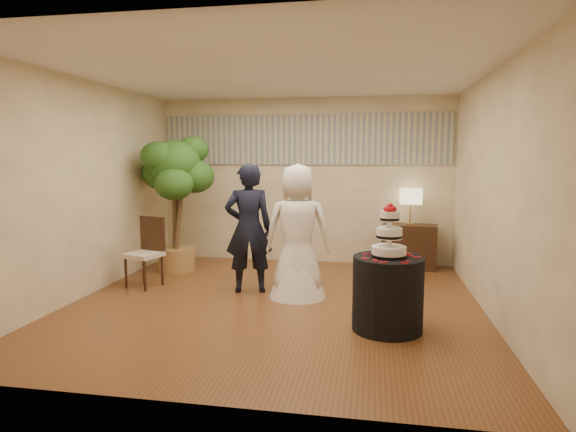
% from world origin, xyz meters
% --- Properties ---
extents(floor, '(5.00, 5.00, 0.00)m').
position_xyz_m(floor, '(0.00, 0.00, 0.00)').
color(floor, brown).
rests_on(floor, ground).
extents(ceiling, '(5.00, 5.00, 0.00)m').
position_xyz_m(ceiling, '(0.00, 0.00, 2.80)').
color(ceiling, white).
rests_on(ceiling, wall_back).
extents(wall_back, '(5.00, 0.06, 2.80)m').
position_xyz_m(wall_back, '(0.00, 2.50, 1.40)').
color(wall_back, beige).
rests_on(wall_back, ground).
extents(wall_front, '(5.00, 0.06, 2.80)m').
position_xyz_m(wall_front, '(0.00, -2.50, 1.40)').
color(wall_front, beige).
rests_on(wall_front, ground).
extents(wall_left, '(0.06, 5.00, 2.80)m').
position_xyz_m(wall_left, '(-2.50, 0.00, 1.40)').
color(wall_left, beige).
rests_on(wall_left, ground).
extents(wall_right, '(0.06, 5.00, 2.80)m').
position_xyz_m(wall_right, '(2.50, 0.00, 1.40)').
color(wall_right, beige).
rests_on(wall_right, ground).
extents(mural_border, '(4.90, 0.02, 0.85)m').
position_xyz_m(mural_border, '(0.00, 2.48, 2.10)').
color(mural_border, '#A1A395').
rests_on(mural_border, wall_back).
extents(groom, '(0.72, 0.57, 1.73)m').
position_xyz_m(groom, '(-0.45, 0.47, 0.86)').
color(groom, black).
rests_on(groom, floor).
extents(bride, '(0.93, 0.85, 1.73)m').
position_xyz_m(bride, '(0.23, 0.36, 0.86)').
color(bride, white).
rests_on(bride, floor).
extents(cake_table, '(0.84, 0.84, 0.78)m').
position_xyz_m(cake_table, '(1.35, -0.68, 0.39)').
color(cake_table, black).
rests_on(cake_table, floor).
extents(wedding_cake, '(0.36, 0.36, 0.56)m').
position_xyz_m(wedding_cake, '(1.35, -0.68, 1.06)').
color(wedding_cake, white).
rests_on(wedding_cake, cake_table).
extents(console, '(0.90, 0.48, 0.72)m').
position_xyz_m(console, '(1.78, 2.25, 0.36)').
color(console, black).
rests_on(console, floor).
extents(table_lamp, '(0.34, 0.34, 0.58)m').
position_xyz_m(table_lamp, '(1.78, 2.25, 1.01)').
color(table_lamp, beige).
rests_on(table_lamp, console).
extents(ficus_tree, '(1.47, 1.47, 2.18)m').
position_xyz_m(ficus_tree, '(-1.89, 1.42, 1.09)').
color(ficus_tree, '#2A5B1C').
rests_on(ficus_tree, floor).
extents(side_chair, '(0.56, 0.57, 0.97)m').
position_xyz_m(side_chair, '(-1.95, 0.44, 0.49)').
color(side_chair, black).
rests_on(side_chair, floor).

